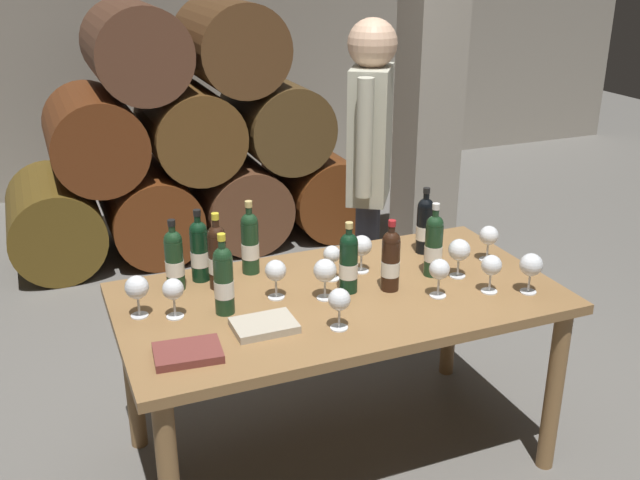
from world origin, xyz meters
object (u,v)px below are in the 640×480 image
Objects in this scene: wine_bottle_8 at (434,245)px; wine_glass_10 at (339,301)px; wine_bottle_5 at (250,242)px; wine_glass_8 at (459,251)px; wine_glass_6 at (362,246)px; wine_glass_9 at (489,236)px; wine_glass_11 at (332,256)px; dining_table at (339,314)px; wine_bottle_3 at (174,259)px; wine_glass_7 at (531,266)px; wine_glass_3 at (173,290)px; wine_bottle_4 at (217,256)px; wine_bottle_1 at (425,225)px; wine_glass_2 at (325,271)px; wine_glass_1 at (137,288)px; wine_bottle_0 at (391,260)px; wine_bottle_6 at (349,262)px; sommelier_presenting at (369,161)px; leather_ledger at (188,353)px; wine_glass_5 at (491,266)px; wine_bottle_2 at (199,250)px; wine_glass_0 at (439,270)px; wine_bottle_7 at (224,279)px; wine_glass_4 at (276,272)px; tasting_notebook at (264,325)px.

wine_bottle_8 is 0.60m from wine_glass_10.
wine_glass_8 is at bearing -25.20° from wine_bottle_5.
wine_glass_6 reaches higher than wine_glass_9.
wine_bottle_5 is 2.14× the size of wine_glass_11.
wine_glass_11 is (0.02, 0.13, 0.19)m from dining_table.
wine_glass_11 is (0.60, -0.15, -0.02)m from wine_bottle_3.
wine_glass_10 is (-0.54, -0.27, -0.02)m from wine_bottle_8.
wine_glass_3 is at bearing 166.48° from wine_glass_7.
wine_glass_8 is (1.09, -0.32, -0.01)m from wine_bottle_3.
wine_glass_11 is at bearing -12.75° from wine_bottle_4.
wine_bottle_1 reaches higher than wine_glass_2.
wine_bottle_0 is at bearing -8.54° from wine_glass_1.
wine_bottle_8 is (0.38, 0.01, 0.01)m from wine_bottle_6.
sommelier_presenting reaches higher than wine_glass_11.
wine_bottle_5 is at bearing 60.70° from leather_ledger.
wine_glass_3 is 0.99× the size of wine_glass_5.
sommelier_presenting reaches higher than wine_glass_8.
wine_bottle_8 is 1.94× the size of wine_glass_6.
wine_bottle_8 reaches higher than wine_glass_11.
wine_bottle_3 reaches higher than leather_ledger.
wine_bottle_2 is 0.17× the size of sommelier_presenting.
wine_glass_2 is (-0.58, -0.26, -0.01)m from wine_bottle_1.
wine_glass_3 is (-0.16, -0.28, -0.02)m from wine_bottle_2.
wine_bottle_5 reaches higher than wine_glass_2.
dining_table is 0.22m from wine_bottle_6.
wine_glass_6 reaches higher than wine_glass_10.
wine_glass_2 is at bearing -143.43° from wine_glass_6.
wine_bottle_8 is at bearing 118.89° from wine_glass_5.
wine_glass_5 reaches higher than leather_ledger.
wine_glass_6 is 0.72× the size of leather_ledger.
wine_bottle_8 reaches higher than dining_table.
wine_bottle_4 reaches higher than wine_glass_0.
wine_bottle_7 reaches higher than wine_glass_8.
wine_bottle_8 is 1.98× the size of wine_glass_9.
wine_glass_3 is 1.14m from wine_glass_8.
wine_bottle_5 is 0.96m from wine_glass_5.
wine_glass_4 is 0.27m from tasting_notebook.
wine_glass_4 is (0.39, 0.01, 0.00)m from wine_glass_3.
wine_bottle_7 is at bearing -167.11° from wine_glass_6.
wine_bottle_3 is 0.17× the size of sommelier_presenting.
wine_glass_11 is at bearing 2.19° from wine_glass_1.
wine_glass_10 is (-0.83, -0.31, -0.00)m from wine_glass_9.
wine_bottle_6 reaches higher than wine_glass_7.
wine_glass_4 is at bearing 169.75° from wine_bottle_6.
wine_glass_4 reaches higher than tasting_notebook.
wine_glass_2 is 0.79m from wine_glass_7.
wine_bottle_0 is at bearing -23.81° from wine_bottle_4.
wine_glass_9 is (0.97, -0.26, -0.02)m from wine_bottle_5.
wine_bottle_3 is (-0.77, 0.32, -0.00)m from wine_bottle_0.
wine_glass_3 is 0.98× the size of wine_glass_9.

